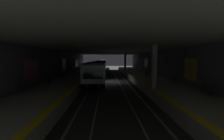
# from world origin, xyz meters

# --- Properties ---
(ground_plane) EXTENTS (120.00, 120.00, 0.00)m
(ground_plane) POSITION_xyz_m (0.00, 0.00, 0.00)
(ground_plane) COLOR #2D302D
(track_left) EXTENTS (60.00, 1.53, 0.16)m
(track_left) POSITION_xyz_m (0.00, -2.20, 0.08)
(track_left) COLOR gray
(track_left) RESTS_ON ground
(track_right) EXTENTS (60.00, 1.53, 0.16)m
(track_right) POSITION_xyz_m (0.00, 2.20, 0.08)
(track_right) COLOR gray
(track_right) RESTS_ON ground
(platform_left) EXTENTS (60.00, 5.30, 1.06)m
(platform_left) POSITION_xyz_m (0.00, -6.55, 0.53)
(platform_left) COLOR #B7B2A8
(platform_left) RESTS_ON ground
(platform_right) EXTENTS (60.00, 5.30, 1.06)m
(platform_right) POSITION_xyz_m (0.00, 6.55, 0.53)
(platform_right) COLOR #B7B2A8
(platform_right) RESTS_ON ground
(wall_left) EXTENTS (60.00, 0.56, 5.60)m
(wall_left) POSITION_xyz_m (0.01, -9.45, 2.80)
(wall_left) COLOR slate
(wall_left) RESTS_ON ground
(wall_right) EXTENTS (60.00, 0.56, 5.60)m
(wall_right) POSITION_xyz_m (0.02, 9.45, 2.80)
(wall_right) COLOR slate
(wall_right) RESTS_ON ground
(ceiling_slab) EXTENTS (60.00, 19.40, 0.40)m
(ceiling_slab) POSITION_xyz_m (0.00, 0.00, 5.80)
(ceiling_slab) COLOR beige
(ceiling_slab) RESTS_ON wall_left
(pillar_near) EXTENTS (0.56, 0.56, 4.55)m
(pillar_near) POSITION_xyz_m (-11.97, -4.35, 3.33)
(pillar_near) COLOR gray
(pillar_near) RESTS_ON platform_left
(pillar_far) EXTENTS (0.56, 0.56, 4.55)m
(pillar_far) POSITION_xyz_m (13.04, -4.35, 3.33)
(pillar_far) COLOR gray
(pillar_far) RESTS_ON platform_left
(metro_train) EXTENTS (54.26, 2.83, 3.49)m
(metro_train) POSITION_xyz_m (16.88, 2.20, 2.02)
(metro_train) COLOR #B7BCC6
(metro_train) RESTS_ON track_right
(bench_left_near) EXTENTS (1.70, 0.47, 0.86)m
(bench_left_near) POSITION_xyz_m (-14.29, -8.53, 1.57)
(bench_left_near) COLOR #262628
(bench_left_near) RESTS_ON platform_left
(bench_left_mid) EXTENTS (1.70, 0.47, 0.86)m
(bench_left_mid) POSITION_xyz_m (-6.94, -8.53, 1.57)
(bench_left_mid) COLOR #262628
(bench_left_mid) RESTS_ON platform_left
(bench_right_near) EXTENTS (1.70, 0.47, 0.86)m
(bench_right_near) POSITION_xyz_m (-12.78, 8.53, 1.57)
(bench_right_near) COLOR #262628
(bench_right_near) RESTS_ON platform_right
(bench_right_mid) EXTENTS (1.70, 0.47, 0.86)m
(bench_right_mid) POSITION_xyz_m (0.31, 8.53, 1.57)
(bench_right_mid) COLOR #262628
(bench_right_mid) RESTS_ON platform_right
(bench_right_far) EXTENTS (1.70, 0.47, 0.86)m
(bench_right_far) POSITION_xyz_m (6.10, 8.53, 1.57)
(bench_right_far) COLOR #262628
(bench_right_far) RESTS_ON platform_right
(person_waiting_near) EXTENTS (0.60, 0.24, 1.72)m
(person_waiting_near) POSITION_xyz_m (-8.72, 7.69, 1.99)
(person_waiting_near) COLOR #292929
(person_waiting_near) RESTS_ON platform_right
(person_walking_mid) EXTENTS (0.60, 0.22, 1.58)m
(person_walking_mid) POSITION_xyz_m (5.83, -6.80, 1.90)
(person_walking_mid) COLOR #2F2F2F
(person_walking_mid) RESTS_ON platform_left
(person_standing_far) EXTENTS (0.60, 0.24, 1.76)m
(person_standing_far) POSITION_xyz_m (3.08, -7.55, 2.01)
(person_standing_far) COLOR #313131
(person_standing_far) RESTS_ON platform_left
(suitcase_rolling) EXTENTS (0.33, 0.27, 0.97)m
(suitcase_rolling) POSITION_xyz_m (-1.05, -6.42, 1.38)
(suitcase_rolling) COLOR maroon
(suitcase_rolling) RESTS_ON platform_left
(trash_bin) EXTENTS (0.44, 0.44, 0.85)m
(trash_bin) POSITION_xyz_m (-8.08, 7.80, 1.48)
(trash_bin) COLOR #595B5E
(trash_bin) RESTS_ON platform_right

